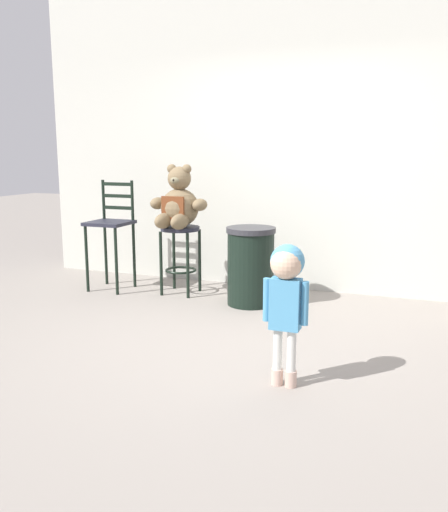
{
  "coord_description": "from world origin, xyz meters",
  "views": [
    {
      "loc": [
        1.31,
        -3.81,
        1.45
      ],
      "look_at": [
        -0.28,
        0.34,
        0.6
      ],
      "focal_mm": 38.01,
      "sensor_mm": 36.0,
      "label": 1
    }
  ],
  "objects_px": {
    "child_walking": "(286,285)",
    "trash_bin": "(251,266)",
    "teddy_bear": "(178,204)",
    "bar_chair_empty": "(111,228)",
    "bar_stool_with_teddy": "(180,245)"
  },
  "relations": [
    {
      "from": "child_walking",
      "to": "trash_bin",
      "type": "distance_m",
      "value": 1.88
    },
    {
      "from": "teddy_bear",
      "to": "bar_chair_empty",
      "type": "height_order",
      "value": "teddy_bear"
    },
    {
      "from": "child_walking",
      "to": "trash_bin",
      "type": "relative_size",
      "value": 1.2
    },
    {
      "from": "bar_chair_empty",
      "to": "child_walking",
      "type": "bearing_deg",
      "value": -36.58
    },
    {
      "from": "bar_stool_with_teddy",
      "to": "bar_chair_empty",
      "type": "relative_size",
      "value": 0.61
    },
    {
      "from": "teddy_bear",
      "to": "bar_chair_empty",
      "type": "xyz_separation_m",
      "value": [
        -0.77,
        -0.05,
        -0.27
      ]
    },
    {
      "from": "bar_stool_with_teddy",
      "to": "bar_chair_empty",
      "type": "distance_m",
      "value": 0.79
    },
    {
      "from": "bar_stool_with_teddy",
      "to": "trash_bin",
      "type": "distance_m",
      "value": 0.83
    },
    {
      "from": "teddy_bear",
      "to": "bar_chair_empty",
      "type": "distance_m",
      "value": 0.82
    },
    {
      "from": "trash_bin",
      "to": "teddy_bear",
      "type": "bearing_deg",
      "value": 172.43
    },
    {
      "from": "child_walking",
      "to": "bar_chair_empty",
      "type": "distance_m",
      "value": 2.93
    },
    {
      "from": "bar_chair_empty",
      "to": "bar_stool_with_teddy",
      "type": "bearing_deg",
      "value": 6.1
    },
    {
      "from": "teddy_bear",
      "to": "child_walking",
      "type": "bearing_deg",
      "value": -48.59
    },
    {
      "from": "bar_stool_with_teddy",
      "to": "teddy_bear",
      "type": "xyz_separation_m",
      "value": [
        -0.0,
        -0.03,
        0.43
      ]
    },
    {
      "from": "bar_stool_with_teddy",
      "to": "trash_bin",
      "type": "xyz_separation_m",
      "value": [
        0.81,
        -0.14,
        -0.13
      ]
    }
  ]
}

